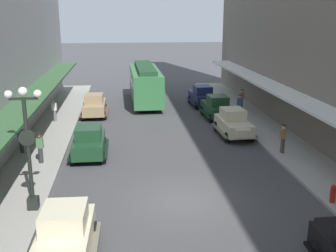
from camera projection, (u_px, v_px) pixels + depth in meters
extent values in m
plane|color=#424244|center=(183.00, 201.00, 18.25)|extent=(200.00, 200.00, 0.00)
cube|color=#99968E|center=(9.00, 208.00, 17.40)|extent=(3.00, 60.00, 0.15)
cube|color=#193D23|center=(89.00, 144.00, 23.73)|extent=(1.71, 3.91, 0.80)
cube|color=#193D23|center=(88.00, 133.00, 23.29)|extent=(1.45, 1.71, 0.70)
cube|color=#8C9EA8|center=(88.00, 133.00, 23.29)|extent=(1.37, 1.67, 0.42)
cube|color=#193D23|center=(91.00, 133.00, 25.76)|extent=(0.94, 0.36, 0.52)
cube|color=black|center=(73.00, 150.00, 23.71)|extent=(0.25, 3.51, 0.12)
cube|color=black|center=(106.00, 149.00, 23.92)|extent=(0.25, 3.51, 0.12)
cylinder|color=black|center=(78.00, 144.00, 25.05)|extent=(0.22, 0.68, 0.68)
cylinder|color=black|center=(104.00, 143.00, 25.24)|extent=(0.22, 0.68, 0.68)
cylinder|color=black|center=(73.00, 159.00, 22.44)|extent=(0.22, 0.68, 0.68)
cylinder|color=black|center=(103.00, 158.00, 22.62)|extent=(0.22, 0.68, 0.68)
cube|color=#193D23|center=(217.00, 109.00, 32.40)|extent=(1.86, 3.97, 0.80)
cube|color=#193D23|center=(218.00, 100.00, 31.96)|extent=(1.51, 1.76, 0.70)
cube|color=#8C9EA8|center=(218.00, 100.00, 31.96)|extent=(1.44, 1.72, 0.42)
cube|color=#193D23|center=(210.00, 103.00, 34.41)|extent=(0.95, 0.40, 0.52)
cube|color=black|center=(205.00, 113.00, 32.34)|extent=(0.39, 3.52, 0.12)
cube|color=black|center=(228.00, 112.00, 32.63)|extent=(0.39, 3.52, 0.12)
cylinder|color=black|center=(202.00, 110.00, 33.68)|extent=(0.25, 0.69, 0.68)
cylinder|color=black|center=(221.00, 109.00, 33.93)|extent=(0.25, 0.69, 0.68)
cylinder|color=black|center=(211.00, 118.00, 31.09)|extent=(0.25, 0.69, 0.68)
cylinder|color=black|center=(231.00, 117.00, 31.33)|extent=(0.25, 0.69, 0.68)
cube|color=beige|center=(65.00, 242.00, 13.59)|extent=(1.81, 3.95, 0.80)
cube|color=beige|center=(64.00, 218.00, 13.63)|extent=(1.49, 1.74, 0.70)
cube|color=#8C9EA8|center=(64.00, 218.00, 13.63)|extent=(1.41, 1.70, 0.42)
cube|color=#6D6856|center=(94.00, 249.00, 13.75)|extent=(0.34, 3.52, 0.12)
cube|color=#6D6856|center=(36.00, 252.00, 13.60)|extent=(0.34, 3.52, 0.12)
cylinder|color=black|center=(93.00, 231.00, 15.07)|extent=(0.24, 0.69, 0.68)
cylinder|color=black|center=(49.00, 233.00, 14.94)|extent=(0.24, 0.69, 0.68)
cube|color=#997F5B|center=(94.00, 107.00, 32.98)|extent=(1.70, 3.90, 0.80)
cube|color=#997F5B|center=(94.00, 99.00, 32.54)|extent=(1.44, 1.70, 0.70)
cube|color=#8C9EA8|center=(94.00, 99.00, 32.54)|extent=(1.37, 1.67, 0.42)
cube|color=#997F5B|center=(96.00, 101.00, 35.00)|extent=(0.94, 0.36, 0.52)
cube|color=#4C3F2D|center=(83.00, 111.00, 32.96)|extent=(0.24, 3.51, 0.12)
cube|color=#4C3F2D|center=(107.00, 111.00, 33.17)|extent=(0.24, 3.51, 0.12)
cylinder|color=black|center=(86.00, 108.00, 34.30)|extent=(0.22, 0.68, 0.68)
cylinder|color=black|center=(105.00, 108.00, 34.48)|extent=(0.22, 0.68, 0.68)
cylinder|color=black|center=(83.00, 116.00, 31.69)|extent=(0.22, 0.68, 0.68)
cylinder|color=black|center=(104.00, 116.00, 31.87)|extent=(0.22, 0.68, 0.68)
cube|color=beige|center=(233.00, 125.00, 27.61)|extent=(1.83, 3.95, 0.80)
cube|color=beige|center=(233.00, 114.00, 27.65)|extent=(1.49, 1.75, 0.70)
cube|color=#8C9EA8|center=(233.00, 114.00, 27.65)|extent=(1.42, 1.71, 0.42)
cube|color=beige|center=(244.00, 134.00, 25.56)|extent=(0.95, 0.39, 0.52)
cube|color=#6D6856|center=(247.00, 129.00, 27.83)|extent=(0.35, 3.52, 0.12)
cube|color=#6D6856|center=(220.00, 131.00, 27.56)|extent=(0.35, 3.52, 0.12)
cylinder|color=black|center=(252.00, 136.00, 26.53)|extent=(0.24, 0.69, 0.68)
cylinder|color=black|center=(227.00, 138.00, 26.30)|extent=(0.24, 0.69, 0.68)
cylinder|color=black|center=(238.00, 125.00, 29.13)|extent=(0.24, 0.69, 0.68)
cylinder|color=black|center=(216.00, 126.00, 28.90)|extent=(0.24, 0.69, 0.68)
cube|color=#19234C|center=(202.00, 97.00, 36.73)|extent=(1.86, 3.97, 0.80)
cube|color=#19234C|center=(203.00, 90.00, 36.29)|extent=(1.51, 1.76, 0.70)
cube|color=#8C9EA8|center=(203.00, 90.00, 36.29)|extent=(1.43, 1.72, 0.42)
cube|color=#19234C|center=(197.00, 92.00, 38.74)|extent=(0.95, 0.40, 0.52)
cube|color=black|center=(191.00, 101.00, 36.67)|extent=(0.38, 3.52, 0.12)
cube|color=black|center=(212.00, 101.00, 36.96)|extent=(0.38, 3.52, 0.12)
cylinder|color=black|center=(190.00, 99.00, 38.02)|extent=(0.25, 0.69, 0.68)
cylinder|color=black|center=(207.00, 98.00, 38.26)|extent=(0.25, 0.69, 0.68)
cylinder|color=black|center=(196.00, 105.00, 35.42)|extent=(0.25, 0.69, 0.68)
cylinder|color=black|center=(214.00, 105.00, 35.66)|extent=(0.25, 0.69, 0.68)
cube|color=black|center=(329.00, 226.00, 14.52)|extent=(0.94, 0.36, 0.52)
cylinder|color=black|center=(316.00, 250.00, 13.82)|extent=(0.22, 0.68, 0.68)
cube|color=#33723F|center=(145.00, 84.00, 37.49)|extent=(2.59, 9.62, 2.70)
cube|color=#1C3F23|center=(145.00, 68.00, 37.08)|extent=(1.58, 8.65, 0.36)
cube|color=#8C9EA8|center=(145.00, 79.00, 37.37)|extent=(2.61, 8.85, 0.95)
cube|color=black|center=(143.00, 95.00, 40.66)|extent=(2.01, 1.22, 0.40)
cube|color=black|center=(148.00, 108.00, 35.15)|extent=(2.01, 1.22, 0.40)
cube|color=black|center=(33.00, 203.00, 17.13)|extent=(0.44, 0.44, 0.50)
cylinder|color=black|center=(28.00, 150.00, 16.51)|extent=(0.16, 0.16, 4.20)
cube|color=black|center=(23.00, 99.00, 15.94)|extent=(1.10, 0.10, 0.10)
sphere|color=white|center=(8.00, 94.00, 15.84)|extent=(0.32, 0.32, 0.32)
sphere|color=white|center=(37.00, 94.00, 15.96)|extent=(0.32, 0.32, 0.32)
sphere|color=white|center=(23.00, 92.00, 15.87)|extent=(0.36, 0.36, 0.36)
cylinder|color=black|center=(27.00, 138.00, 16.37)|extent=(0.64, 0.18, 0.64)
cylinder|color=silver|center=(28.00, 137.00, 16.47)|extent=(0.56, 0.02, 0.56)
cylinder|color=#B21E19|center=(333.00, 195.00, 17.68)|extent=(0.24, 0.24, 0.70)
sphere|color=#B21E19|center=(334.00, 187.00, 17.58)|extent=(0.20, 0.20, 0.20)
cylinder|color=#2D2D33|center=(41.00, 155.00, 22.33)|extent=(0.24, 0.24, 0.85)
cube|color=#4C724C|center=(40.00, 143.00, 22.14)|extent=(0.36, 0.22, 0.56)
sphere|color=brown|center=(39.00, 136.00, 22.03)|extent=(0.22, 0.22, 0.22)
cylinder|color=black|center=(39.00, 134.00, 22.00)|extent=(0.28, 0.28, 0.04)
cylinder|color=slate|center=(55.00, 116.00, 30.86)|extent=(0.24, 0.24, 0.85)
cube|color=white|center=(54.00, 107.00, 30.67)|extent=(0.36, 0.22, 0.56)
sphere|color=tan|center=(54.00, 101.00, 30.56)|extent=(0.22, 0.22, 0.22)
cylinder|color=#4C4238|center=(282.00, 146.00, 23.97)|extent=(0.24, 0.24, 0.85)
cube|color=#8C6647|center=(283.00, 134.00, 23.78)|extent=(0.36, 0.22, 0.56)
sphere|color=beige|center=(284.00, 127.00, 23.68)|extent=(0.22, 0.22, 0.22)
cylinder|color=black|center=(284.00, 125.00, 23.65)|extent=(0.28, 0.28, 0.04)
cylinder|color=#2D2D33|center=(22.00, 146.00, 23.94)|extent=(0.24, 0.24, 0.85)
cube|color=#3F598C|center=(21.00, 134.00, 23.75)|extent=(0.36, 0.22, 0.56)
sphere|color=#9E7051|center=(20.00, 128.00, 23.64)|extent=(0.22, 0.22, 0.22)
cylinder|color=slate|center=(239.00, 110.00, 32.61)|extent=(0.24, 0.24, 0.85)
cube|color=#3F598C|center=(240.00, 102.00, 32.42)|extent=(0.36, 0.22, 0.56)
sphere|color=beige|center=(240.00, 97.00, 32.32)|extent=(0.22, 0.22, 0.22)
cylinder|color=black|center=(240.00, 95.00, 32.28)|extent=(0.28, 0.28, 0.04)
cylinder|color=#4C4238|center=(241.00, 104.00, 34.87)|extent=(0.24, 0.24, 0.85)
cube|color=#8C6647|center=(242.00, 96.00, 34.68)|extent=(0.36, 0.22, 0.56)
sphere|color=tan|center=(242.00, 91.00, 34.57)|extent=(0.22, 0.22, 0.22)
cylinder|color=black|center=(242.00, 90.00, 34.54)|extent=(0.28, 0.28, 0.04)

